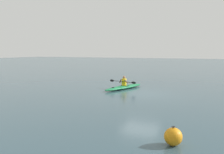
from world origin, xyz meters
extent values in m
plane|color=#334C56|center=(0.00, 0.00, 0.00)|extent=(160.00, 160.00, 0.00)
ellipsoid|color=#19723F|center=(1.83, -1.43, 0.13)|extent=(1.73, 4.29, 0.26)
torus|color=black|center=(1.81, -1.52, 0.24)|extent=(0.76, 0.76, 0.04)
cylinder|color=black|center=(2.15, -0.19, 0.25)|extent=(0.18, 0.18, 0.02)
cylinder|color=yellow|center=(1.83, -1.44, 0.52)|extent=(0.36, 0.36, 0.51)
sphere|color=#936B4C|center=(1.83, -1.44, 0.88)|extent=(0.21, 0.21, 0.21)
cylinder|color=black|center=(1.88, -1.24, 0.57)|extent=(1.98, 0.54, 0.03)
ellipsoid|color=black|center=(0.89, -0.99, 0.57)|extent=(0.40, 0.14, 0.17)
ellipsoid|color=black|center=(2.86, -1.50, 0.57)|extent=(0.40, 0.14, 0.17)
cylinder|color=#936B4C|center=(1.58, -1.29, 0.58)|extent=(0.30, 0.18, 0.34)
cylinder|color=#936B4C|center=(2.12, -1.43, 0.58)|extent=(0.26, 0.24, 0.34)
sphere|color=orange|center=(-3.95, 8.32, 0.28)|extent=(0.55, 0.55, 0.55)
torus|color=#333338|center=(-3.95, 8.32, 0.58)|extent=(0.12, 0.12, 0.02)
camera|label=1|loc=(-5.47, 15.67, 2.84)|focal=40.13mm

